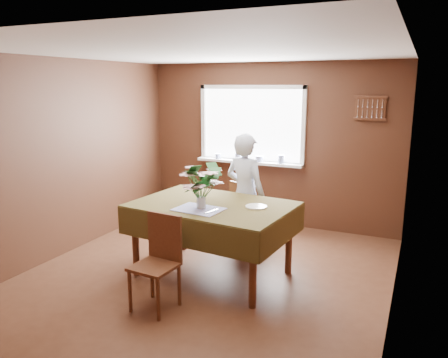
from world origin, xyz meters
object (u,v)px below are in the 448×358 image
at_px(seated_woman, 245,194).
at_px(flower_bouquet, 201,183).
at_px(chair_near, 159,257).
at_px(dining_table, 212,213).
at_px(chair_far, 246,212).

xyz_separation_m(seated_woman, flower_bouquet, (-0.11, -1.03, 0.35)).
bearing_deg(chair_near, dining_table, 84.30).
bearing_deg(flower_bouquet, dining_table, 82.91).
relative_size(chair_far, flower_bouquet, 1.78).
height_order(seated_woman, flower_bouquet, seated_woman).
relative_size(seated_woman, flower_bouquet, 3.05).
xyz_separation_m(chair_far, seated_woman, (0.04, -0.14, 0.29)).
height_order(dining_table, chair_far, chair_far).
bearing_deg(seated_woman, chair_near, 96.14).
bearing_deg(dining_table, chair_far, 93.50).
bearing_deg(dining_table, chair_near, -94.66).
bearing_deg(flower_bouquet, chair_far, 86.99).
xyz_separation_m(chair_far, flower_bouquet, (-0.06, -1.16, 0.64)).
relative_size(dining_table, seated_woman, 1.18).
height_order(chair_far, seated_woman, seated_woman).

